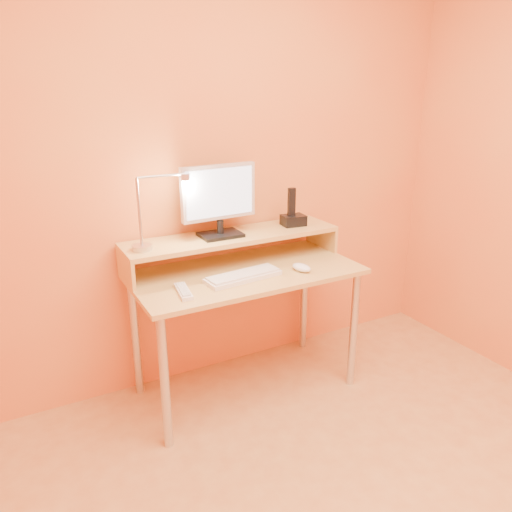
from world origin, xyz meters
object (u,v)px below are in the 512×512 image
remote_control (183,291)px  monitor_panel (219,192)px  phone_dock (293,220)px  keyboard (243,277)px  mouse (302,268)px  lamp_base (142,247)px

remote_control → monitor_panel: bearing=49.8°
monitor_panel → phone_dock: 0.51m
monitor_panel → keyboard: size_ratio=1.06×
mouse → keyboard: bearing=158.5°
lamp_base → keyboard: lamp_base is taller
phone_dock → mouse: 0.37m
lamp_base → phone_dock: size_ratio=0.77×
monitor_panel → keyboard: monitor_panel is taller
lamp_base → remote_control: 0.32m
mouse → monitor_panel: bearing=123.6°
monitor_panel → mouse: size_ratio=3.60×
keyboard → mouse: (0.32, -0.05, 0.01)m
phone_dock → mouse: phone_dock is taller
phone_dock → remote_control: 0.85m
monitor_panel → mouse: monitor_panel is taller
monitor_panel → keyboard: 0.47m
monitor_panel → remote_control: monitor_panel is taller
lamp_base → mouse: size_ratio=0.86×
lamp_base → mouse: (0.76, -0.27, -0.15)m
lamp_base → keyboard: bearing=-26.5°
lamp_base → remote_control: size_ratio=0.51×
monitor_panel → keyboard: bearing=-91.5°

